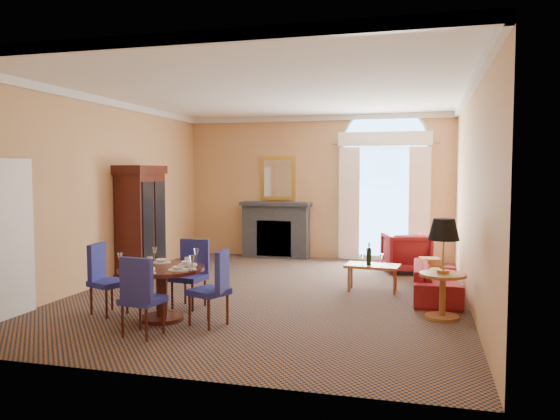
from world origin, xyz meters
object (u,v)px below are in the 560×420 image
(sofa, at_px, (436,281))
(armchair, at_px, (406,253))
(armoire, at_px, (141,223))
(dining_table, at_px, (162,280))
(coffee_table, at_px, (372,266))
(side_table, at_px, (443,255))

(sofa, height_order, armchair, armchair)
(armoire, xyz_separation_m, sofa, (5.27, -0.39, -0.73))
(armoire, relative_size, armchair, 2.44)
(sofa, bearing_deg, dining_table, 121.95)
(sofa, height_order, coffee_table, coffee_table)
(armoire, relative_size, sofa, 1.17)
(armoire, xyz_separation_m, side_table, (5.32, -1.62, -0.15))
(dining_table, bearing_deg, coffee_table, 44.76)
(coffee_table, bearing_deg, sofa, -5.93)
(coffee_table, bearing_deg, side_table, -48.03)
(dining_table, relative_size, sofa, 0.64)
(dining_table, height_order, coffee_table, dining_table)
(dining_table, relative_size, armchair, 1.33)
(armoire, xyz_separation_m, coffee_table, (4.27, -0.19, -0.58))
(armoire, distance_m, armchair, 5.06)
(sofa, bearing_deg, armchair, 13.44)
(armchair, bearing_deg, dining_table, 38.88)
(armoire, height_order, armchair, armoire)
(armchair, height_order, side_table, side_table)
(armoire, distance_m, dining_table, 3.23)
(dining_table, xyz_separation_m, side_table, (3.55, 1.04, 0.31))
(dining_table, bearing_deg, sofa, 32.96)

